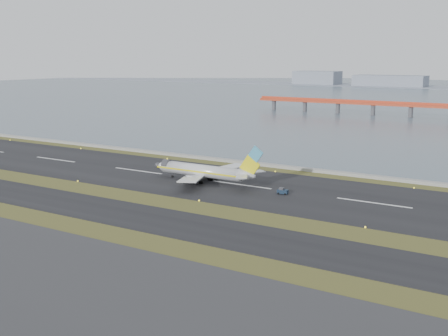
{
  "coord_description": "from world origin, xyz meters",
  "views": [
    {
      "loc": [
        81.42,
        -111.65,
        37.77
      ],
      "look_at": [
        -1.2,
        22.0,
        6.46
      ],
      "focal_mm": 45.0,
      "sensor_mm": 36.0,
      "label": 1
    }
  ],
  "objects": [
    {
      "name": "seawall",
      "position": [
        0.0,
        60.0,
        0.5
      ],
      "size": [
        1000.0,
        2.5,
        1.0
      ],
      "primitive_type": "cube",
      "color": "gray",
      "rests_on": "ground"
    },
    {
      "name": "airliner",
      "position": [
        -11.22,
        27.34,
        3.46
      ],
      "size": [
        38.52,
        32.89,
        12.8
      ],
      "color": "silver",
      "rests_on": "ground"
    },
    {
      "name": "ground",
      "position": [
        0.0,
        0.0,
        0.0
      ],
      "size": [
        1000.0,
        1000.0,
        0.0
      ],
      "primitive_type": "plane",
      "color": "#414E1B",
      "rests_on": "ground"
    },
    {
      "name": "pushback_tug",
      "position": [
        15.46,
        26.06,
        0.9
      ],
      "size": [
        3.07,
        2.02,
        1.86
      ],
      "rotation": [
        0.0,
        0.0,
        0.12
      ],
      "color": "#132336",
      "rests_on": "ground"
    },
    {
      "name": "runway_strip",
      "position": [
        0.0,
        30.0,
        0.05
      ],
      "size": [
        1000.0,
        45.0,
        0.1
      ],
      "primitive_type": "cube",
      "color": "black",
      "rests_on": "ground"
    },
    {
      "name": "taxiway_strip",
      "position": [
        0.0,
        -12.0,
        0.05
      ],
      "size": [
        1000.0,
        18.0,
        0.1
      ],
      "primitive_type": "cube",
      "color": "black",
      "rests_on": "ground"
    }
  ]
}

